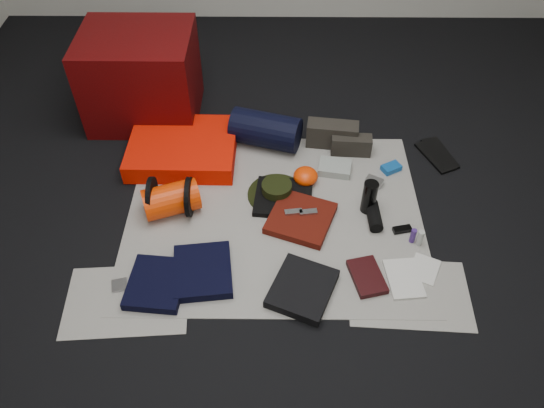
{
  "coord_description": "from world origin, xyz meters",
  "views": [
    {
      "loc": [
        0.0,
        -1.94,
        2.15
      ],
      "look_at": [
        -0.01,
        -0.01,
        0.1
      ],
      "focal_mm": 35.0,
      "sensor_mm": 36.0,
      "label": 1
    }
  ],
  "objects_px": {
    "stuff_sack": "(171,199)",
    "paperback_book": "(367,277)",
    "navy_duffel": "(266,130)",
    "water_bottle": "(369,197)",
    "red_cabinet": "(141,77)",
    "sleeping_pad": "(183,148)",
    "compact_camera": "(374,182)"
  },
  "relations": [
    {
      "from": "compact_camera",
      "to": "water_bottle",
      "type": "bearing_deg",
      "value": -77.09
    },
    {
      "from": "sleeping_pad",
      "to": "compact_camera",
      "type": "bearing_deg",
      "value": -12.15
    },
    {
      "from": "red_cabinet",
      "to": "sleeping_pad",
      "type": "height_order",
      "value": "red_cabinet"
    },
    {
      "from": "sleeping_pad",
      "to": "stuff_sack",
      "type": "bearing_deg",
      "value": -90.33
    },
    {
      "from": "red_cabinet",
      "to": "water_bottle",
      "type": "bearing_deg",
      "value": -32.63
    },
    {
      "from": "red_cabinet",
      "to": "navy_duffel",
      "type": "distance_m",
      "value": 0.86
    },
    {
      "from": "water_bottle",
      "to": "compact_camera",
      "type": "relative_size",
      "value": 2.02
    },
    {
      "from": "stuff_sack",
      "to": "water_bottle",
      "type": "relative_size",
      "value": 1.49
    },
    {
      "from": "red_cabinet",
      "to": "stuff_sack",
      "type": "distance_m",
      "value": 0.95
    },
    {
      "from": "water_bottle",
      "to": "paperback_book",
      "type": "bearing_deg",
      "value": -96.7
    },
    {
      "from": "red_cabinet",
      "to": "navy_duffel",
      "type": "xyz_separation_m",
      "value": [
        0.79,
        -0.31,
        -0.17
      ]
    },
    {
      "from": "water_bottle",
      "to": "compact_camera",
      "type": "height_order",
      "value": "water_bottle"
    },
    {
      "from": "compact_camera",
      "to": "paperback_book",
      "type": "xyz_separation_m",
      "value": [
        -0.12,
        -0.66,
        -0.0
      ]
    },
    {
      "from": "red_cabinet",
      "to": "compact_camera",
      "type": "bearing_deg",
      "value": -25.26
    },
    {
      "from": "red_cabinet",
      "to": "water_bottle",
      "type": "distance_m",
      "value": 1.62
    },
    {
      "from": "stuff_sack",
      "to": "navy_duffel",
      "type": "height_order",
      "value": "navy_duffel"
    },
    {
      "from": "stuff_sack",
      "to": "water_bottle",
      "type": "bearing_deg",
      "value": 0.87
    },
    {
      "from": "navy_duffel",
      "to": "paperback_book",
      "type": "height_order",
      "value": "navy_duffel"
    },
    {
      "from": "navy_duffel",
      "to": "stuff_sack",
      "type": "bearing_deg",
      "value": -114.52
    },
    {
      "from": "red_cabinet",
      "to": "stuff_sack",
      "type": "xyz_separation_m",
      "value": [
        0.29,
        -0.89,
        -0.19
      ]
    },
    {
      "from": "paperback_book",
      "to": "water_bottle",
      "type": "bearing_deg",
      "value": 69.54
    },
    {
      "from": "stuff_sack",
      "to": "paperback_book",
      "type": "distance_m",
      "value": 1.11
    },
    {
      "from": "paperback_book",
      "to": "navy_duffel",
      "type": "bearing_deg",
      "value": 102.99
    },
    {
      "from": "red_cabinet",
      "to": "water_bottle",
      "type": "xyz_separation_m",
      "value": [
        1.35,
        -0.87,
        -0.18
      ]
    },
    {
      "from": "red_cabinet",
      "to": "stuff_sack",
      "type": "bearing_deg",
      "value": -72.03
    },
    {
      "from": "navy_duffel",
      "to": "water_bottle",
      "type": "height_order",
      "value": "navy_duffel"
    },
    {
      "from": "navy_duffel",
      "to": "compact_camera",
      "type": "distance_m",
      "value": 0.73
    },
    {
      "from": "navy_duffel",
      "to": "compact_camera",
      "type": "bearing_deg",
      "value": -12.87
    },
    {
      "from": "stuff_sack",
      "to": "compact_camera",
      "type": "xyz_separation_m",
      "value": [
        1.13,
        0.22,
        -0.07
      ]
    },
    {
      "from": "sleeping_pad",
      "to": "stuff_sack",
      "type": "height_order",
      "value": "stuff_sack"
    },
    {
      "from": "red_cabinet",
      "to": "compact_camera",
      "type": "height_order",
      "value": "red_cabinet"
    },
    {
      "from": "navy_duffel",
      "to": "water_bottle",
      "type": "bearing_deg",
      "value": -27.75
    }
  ]
}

